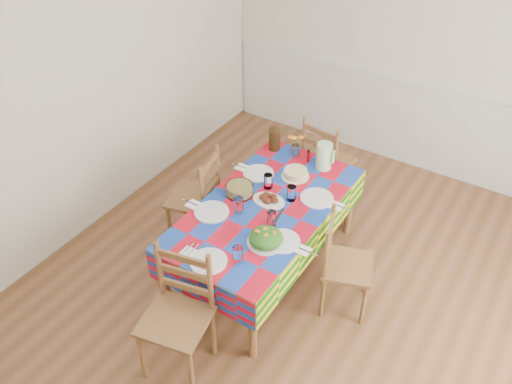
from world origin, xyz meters
TOP-DOWN VIEW (x-y plane):
  - room at (0.00, 0.00)m, footprint 4.58×5.08m
  - wainscot at (0.00, 2.48)m, footprint 4.41×0.06m
  - dining_table at (-0.61, 0.35)m, footprint 0.92×1.72m
  - setting_near_head at (-0.57, -0.33)m, footprint 0.42×0.28m
  - setting_left_near at (-0.85, 0.11)m, footprint 0.49×0.29m
  - setting_left_far at (-0.82, 0.63)m, footprint 0.47×0.28m
  - setting_right_near at (-0.35, 0.12)m, footprint 0.48×0.28m
  - setting_right_far at (-0.37, 0.60)m, footprint 0.49×0.28m
  - meat_platter at (-0.62, 0.41)m, footprint 0.27×0.19m
  - salad_platter at (-0.39, 0.00)m, footprint 0.27×0.27m
  - pasta_bowl at (-0.86, 0.37)m, footprint 0.22×0.22m
  - cake at (-0.60, 0.81)m, footprint 0.23×0.23m
  - serving_utensils at (-0.48, 0.24)m, footprint 0.13×0.30m
  - flower_vase at (-0.75, 1.07)m, footprint 0.13×0.11m
  - hot_sauce at (-0.62, 1.06)m, footprint 0.03×0.03m
  - green_pitcher at (-0.47, 1.05)m, footprint 0.13×0.13m
  - tea_pitcher at (-0.96, 1.07)m, footprint 0.10×0.10m
  - name_card at (-0.61, -0.49)m, footprint 0.07×0.02m
  - chair_near at (-0.62, -0.73)m, footprint 0.50×0.48m
  - chair_far at (-0.61, 1.43)m, footprint 0.45×0.44m
  - chair_left at (-1.29, 0.36)m, footprint 0.47×0.48m
  - chair_right at (0.08, 0.34)m, footprint 0.46×0.47m

SIDE VIEW (x-z plane):
  - chair_right at x=0.08m, z-range -0.01..0.84m
  - chair_left at x=-1.29m, z-range -0.01..0.90m
  - chair_far at x=-0.61m, z-range -0.01..0.91m
  - chair_near at x=-0.62m, z-range -0.01..0.96m
  - wainscot at x=0.00m, z-range 0.03..0.95m
  - dining_table at x=-0.61m, z-range 0.26..0.93m
  - serving_utensils at x=-0.48m, z-range 0.67..0.68m
  - name_card at x=-0.61m, z-range 0.67..0.68m
  - meat_platter at x=-0.62m, z-range 0.66..0.72m
  - setting_right_near at x=-0.35m, z-range 0.64..0.76m
  - setting_left_far at x=-0.82m, z-range 0.64..0.76m
  - setting_near_head at x=-0.57m, z-range 0.63..0.76m
  - setting_right_far at x=-0.37m, z-range 0.63..0.76m
  - setting_left_near at x=-0.85m, z-range 0.63..0.76m
  - cake at x=-0.60m, z-range 0.67..0.73m
  - pasta_bowl at x=-0.86m, z-range 0.67..0.75m
  - salad_platter at x=-0.39m, z-range 0.66..0.77m
  - hot_sauce at x=-0.62m, z-range 0.67..0.79m
  - flower_vase at x=-0.75m, z-range 0.65..0.87m
  - tea_pitcher at x=-0.96m, z-range 0.67..0.87m
  - green_pitcher at x=-0.47m, z-range 0.67..0.90m
  - room at x=0.00m, z-range -0.04..2.74m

